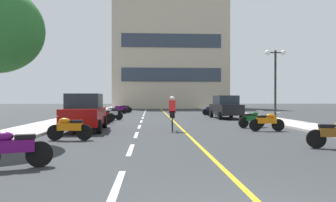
% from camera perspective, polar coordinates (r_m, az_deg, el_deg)
% --- Properties ---
extents(ground_plane, '(140.00, 140.00, 0.00)m').
position_cam_1_polar(ground_plane, '(24.91, -0.03, -3.20)').
color(ground_plane, '#2D3033').
extents(curb_left, '(2.40, 72.00, 0.12)m').
position_cam_1_polar(curb_left, '(28.46, -15.02, -2.63)').
color(curb_left, '#B7B2A8').
rests_on(curb_left, ground).
extents(curb_right, '(2.40, 72.00, 0.12)m').
position_cam_1_polar(curb_right, '(29.16, 13.92, -2.56)').
color(curb_right, '#B7B2A8').
rests_on(curb_right, ground).
extents(lane_dash_0, '(0.14, 2.20, 0.01)m').
position_cam_1_polar(lane_dash_0, '(6.06, -9.14, -14.70)').
color(lane_dash_0, silver).
rests_on(lane_dash_0, ground).
extents(lane_dash_1, '(0.14, 2.20, 0.01)m').
position_cam_1_polar(lane_dash_1, '(9.97, -6.75, -8.70)').
color(lane_dash_1, silver).
rests_on(lane_dash_1, ground).
extents(lane_dash_2, '(0.14, 2.20, 0.01)m').
position_cam_1_polar(lane_dash_2, '(13.92, -5.74, -6.08)').
color(lane_dash_2, silver).
rests_on(lane_dash_2, ground).
extents(lane_dash_3, '(0.14, 2.20, 0.01)m').
position_cam_1_polar(lane_dash_3, '(17.90, -5.18, -4.62)').
color(lane_dash_3, silver).
rests_on(lane_dash_3, ground).
extents(lane_dash_4, '(0.14, 2.20, 0.01)m').
position_cam_1_polar(lane_dash_4, '(21.89, -4.83, -3.70)').
color(lane_dash_4, silver).
rests_on(lane_dash_4, ground).
extents(lane_dash_5, '(0.14, 2.20, 0.01)m').
position_cam_1_polar(lane_dash_5, '(25.88, -4.58, -3.05)').
color(lane_dash_5, silver).
rests_on(lane_dash_5, ground).
extents(lane_dash_6, '(0.14, 2.20, 0.01)m').
position_cam_1_polar(lane_dash_6, '(29.87, -4.41, -2.58)').
color(lane_dash_6, silver).
rests_on(lane_dash_6, ground).
extents(lane_dash_7, '(0.14, 2.20, 0.01)m').
position_cam_1_polar(lane_dash_7, '(33.86, -4.27, -2.23)').
color(lane_dash_7, silver).
rests_on(lane_dash_7, ground).
extents(lane_dash_8, '(0.14, 2.20, 0.01)m').
position_cam_1_polar(lane_dash_8, '(37.86, -4.16, -1.94)').
color(lane_dash_8, silver).
rests_on(lane_dash_8, ground).
extents(lane_dash_9, '(0.14, 2.20, 0.01)m').
position_cam_1_polar(lane_dash_9, '(41.86, -4.07, -1.71)').
color(lane_dash_9, silver).
rests_on(lane_dash_9, ground).
extents(lane_dash_10, '(0.14, 2.20, 0.01)m').
position_cam_1_polar(lane_dash_10, '(45.85, -4.00, -1.52)').
color(lane_dash_10, silver).
rests_on(lane_dash_10, ground).
extents(lane_dash_11, '(0.14, 2.20, 0.01)m').
position_cam_1_polar(lane_dash_11, '(49.85, -3.94, -1.36)').
color(lane_dash_11, silver).
rests_on(lane_dash_11, ground).
extents(centre_line_yellow, '(0.12, 66.00, 0.01)m').
position_cam_1_polar(centre_line_yellow, '(27.92, 0.14, -2.80)').
color(centre_line_yellow, gold).
rests_on(centre_line_yellow, ground).
extents(office_building, '(18.38, 8.18, 17.59)m').
position_cam_1_polar(office_building, '(53.44, 0.35, 8.21)').
color(office_building, '#BCAD93').
rests_on(office_building, ground).
extents(street_lamp_mid, '(1.46, 0.36, 4.79)m').
position_cam_1_polar(street_lamp_mid, '(22.92, 18.79, 5.60)').
color(street_lamp_mid, black).
rests_on(street_lamp_mid, curb_right).
extents(parked_car_near, '(2.09, 4.28, 1.82)m').
position_cam_1_polar(parked_car_near, '(16.14, -14.80, -1.95)').
color(parked_car_near, black).
rests_on(parked_car_near, ground).
extents(parked_car_mid, '(2.05, 4.26, 1.82)m').
position_cam_1_polar(parked_car_mid, '(25.58, 10.35, -1.06)').
color(parked_car_mid, black).
rests_on(parked_car_mid, ground).
extents(motorcycle_0, '(1.64, 0.78, 0.92)m').
position_cam_1_polar(motorcycle_0, '(7.99, -26.23, -7.62)').
color(motorcycle_0, black).
rests_on(motorcycle_0, ground).
extents(motorcycle_1, '(1.68, 0.67, 0.92)m').
position_cam_1_polar(motorcycle_1, '(11.32, 27.91, -5.25)').
color(motorcycle_1, black).
rests_on(motorcycle_1, ground).
extents(motorcycle_2, '(1.70, 0.60, 0.92)m').
position_cam_1_polar(motorcycle_2, '(12.55, -17.32, -4.66)').
color(motorcycle_2, black).
rests_on(motorcycle_2, ground).
extents(motorcycle_3, '(1.70, 0.60, 0.92)m').
position_cam_1_polar(motorcycle_3, '(16.09, 17.39, -3.54)').
color(motorcycle_3, black).
rests_on(motorcycle_3, ground).
extents(motorcycle_4, '(1.64, 0.80, 0.92)m').
position_cam_1_polar(motorcycle_4, '(17.82, 14.92, -3.15)').
color(motorcycle_4, black).
rests_on(motorcycle_4, ground).
extents(motorcycle_5, '(1.69, 0.60, 0.92)m').
position_cam_1_polar(motorcycle_5, '(20.03, -12.43, -2.75)').
color(motorcycle_5, black).
rests_on(motorcycle_5, ground).
extents(motorcycle_6, '(1.69, 0.60, 0.92)m').
position_cam_1_polar(motorcycle_6, '(21.61, -11.78, -2.51)').
color(motorcycle_6, black).
rests_on(motorcycle_6, ground).
extents(motorcycle_7, '(1.68, 0.64, 0.92)m').
position_cam_1_polar(motorcycle_7, '(23.56, -10.21, -2.26)').
color(motorcycle_7, black).
rests_on(motorcycle_7, ground).
extents(motorcycle_8, '(1.67, 0.70, 0.92)m').
position_cam_1_polar(motorcycle_8, '(26.49, -10.11, -1.96)').
color(motorcycle_8, black).
rests_on(motorcycle_8, ground).
extents(motorcycle_9, '(1.70, 0.60, 0.92)m').
position_cam_1_polar(motorcycle_9, '(28.99, 8.61, -1.75)').
color(motorcycle_9, black).
rests_on(motorcycle_9, ground).
extents(motorcycle_10, '(1.70, 0.60, 0.92)m').
position_cam_1_polar(motorcycle_10, '(30.40, 7.79, -1.65)').
color(motorcycle_10, black).
rests_on(motorcycle_10, ground).
extents(motorcycle_11, '(1.69, 0.61, 0.92)m').
position_cam_1_polar(motorcycle_11, '(33.02, -8.86, -1.48)').
color(motorcycle_11, black).
rests_on(motorcycle_11, ground).
extents(motorcycle_12, '(1.64, 0.80, 0.92)m').
position_cam_1_polar(motorcycle_12, '(34.91, -8.12, -1.38)').
color(motorcycle_12, black).
rests_on(motorcycle_12, ground).
extents(motorcycle_13, '(1.68, 0.67, 0.92)m').
position_cam_1_polar(motorcycle_13, '(36.33, -7.80, -1.30)').
color(motorcycle_13, black).
rests_on(motorcycle_13, ground).
extents(cyclist_rider, '(0.42, 1.77, 1.71)m').
position_cam_1_polar(cyclist_rider, '(15.34, 0.77, -2.16)').
color(cyclist_rider, black).
rests_on(cyclist_rider, ground).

